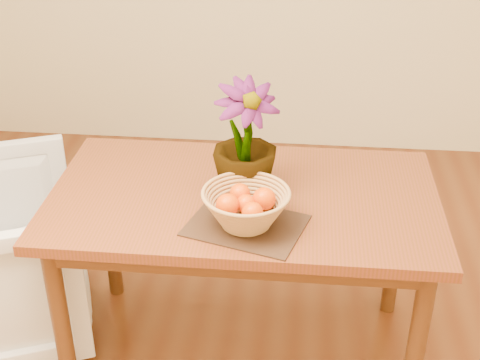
{
  "coord_description": "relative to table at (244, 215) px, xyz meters",
  "views": [
    {
      "loc": [
        0.19,
        -1.76,
        1.98
      ],
      "look_at": [
        0.0,
        0.13,
        0.9
      ],
      "focal_mm": 50.0,
      "sensor_mm": 36.0,
      "label": 1
    }
  ],
  "objects": [
    {
      "name": "table",
      "position": [
        0.0,
        0.0,
        0.0
      ],
      "size": [
        1.4,
        0.8,
        0.75
      ],
      "color": "maroon",
      "rests_on": "floor"
    },
    {
      "name": "potted_plant",
      "position": [
        0.0,
        0.02,
        0.3
      ],
      "size": [
        0.32,
        0.32,
        0.42
      ],
      "primitive_type": "imported",
      "rotation": [
        0.0,
        0.0,
        0.5
      ],
      "color": "#194112",
      "rests_on": "table"
    },
    {
      "name": "wicker_basket",
      "position": [
        0.03,
        -0.21,
        0.15
      ],
      "size": [
        0.29,
        0.29,
        0.12
      ],
      "color": "#AF8449",
      "rests_on": "placemat"
    },
    {
      "name": "orange_pile",
      "position": [
        0.03,
        -0.21,
        0.18
      ],
      "size": [
        0.19,
        0.19,
        0.08
      ],
      "rotation": [
        0.0,
        0.0,
        -0.19
      ],
      "color": "#F94104",
      "rests_on": "wicker_basket"
    },
    {
      "name": "placemat",
      "position": [
        0.03,
        -0.21,
        0.09
      ],
      "size": [
        0.44,
        0.37,
        0.01
      ],
      "primitive_type": "cube",
      "rotation": [
        0.0,
        0.0,
        -0.29
      ],
      "color": "#331F12",
      "rests_on": "table"
    }
  ]
}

